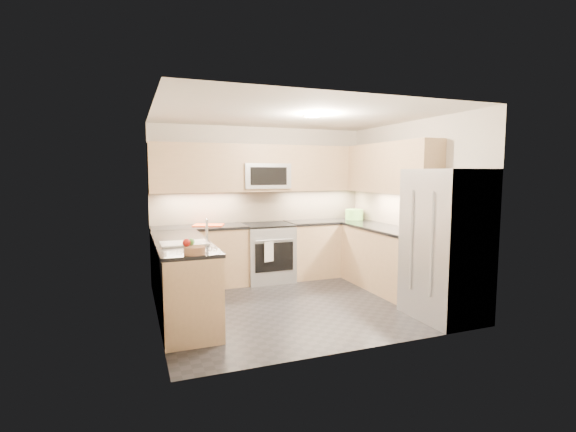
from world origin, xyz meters
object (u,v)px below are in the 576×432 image
at_px(gas_range, 268,253).
at_px(refrigerator, 446,244).
at_px(utensil_bowl, 354,214).
at_px(cutting_board, 209,225).
at_px(microwave, 265,176).
at_px(fruit_basket, 195,250).

xyz_separation_m(gas_range, refrigerator, (1.45, -2.43, 0.45)).
xyz_separation_m(utensil_bowl, cutting_board, (-2.53, 0.06, -0.08)).
xyz_separation_m(gas_range, cutting_board, (-0.94, 0.06, 0.49)).
relative_size(refrigerator, utensil_bowl, 5.83).
height_order(gas_range, cutting_board, cutting_board).
relative_size(gas_range, utensil_bowl, 2.95).
distance_m(gas_range, microwave, 1.25).
distance_m(gas_range, utensil_bowl, 1.69).
distance_m(gas_range, fruit_basket, 2.67).
xyz_separation_m(microwave, utensil_bowl, (1.59, -0.13, -0.67)).
bearing_deg(cutting_board, utensil_bowl, -1.43).
height_order(gas_range, utensil_bowl, utensil_bowl).
relative_size(utensil_bowl, fruit_basket, 1.44).
bearing_deg(gas_range, fruit_basket, -124.29).
height_order(gas_range, refrigerator, refrigerator).
bearing_deg(gas_range, cutting_board, 176.20).
height_order(microwave, utensil_bowl, microwave).
distance_m(refrigerator, fruit_basket, 2.94).
xyz_separation_m(microwave, refrigerator, (1.45, -2.55, -0.80)).
relative_size(gas_range, fruit_basket, 4.25).
xyz_separation_m(microwave, cutting_board, (-0.94, -0.06, -0.75)).
relative_size(microwave, cutting_board, 1.70).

